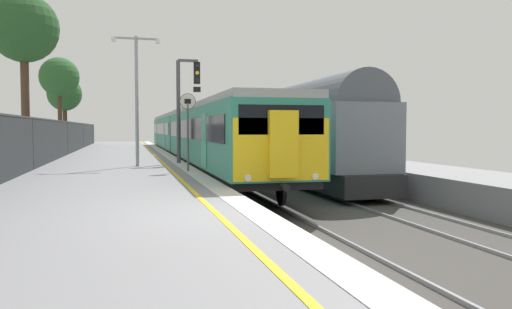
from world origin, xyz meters
The scene contains 9 objects.
ground centered at (2.64, 0.00, -0.61)m, with size 17.40×110.00×1.21m.
commuter_train_at_platform centered at (2.10, 23.11, 1.27)m, with size 2.83×39.16×3.81m.
freight_train_adjacent_track centered at (6.10, 36.91, 1.52)m, with size 2.60×61.68×4.61m.
signal_gantry centered at (0.63, 14.16, 2.97)m, with size 1.10×0.24×4.74m.
speed_limit_sign centered at (0.25, 9.67, 1.83)m, with size 0.59×0.08×2.89m.
platform_lamp_mid centered at (-1.53, 12.65, 3.21)m, with size 2.00×0.20×5.42m.
background_tree_left centered at (-7.11, 19.95, 6.71)m, with size 3.60×3.60×8.65m.
background_tree_centre centered at (-7.10, 33.51, 5.48)m, with size 3.06×3.06×7.15m.
background_tree_right centered at (-7.21, 38.64, 4.52)m, with size 2.99×2.99×6.13m.
Camera 1 is at (-1.95, -9.35, 1.58)m, focal length 35.89 mm.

